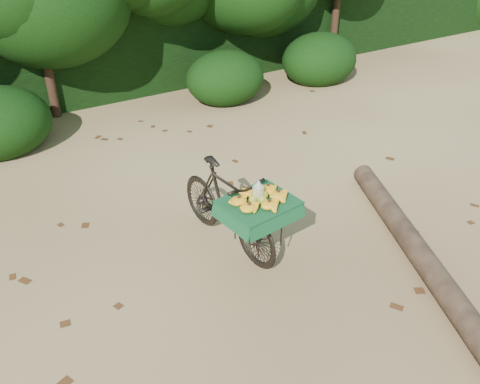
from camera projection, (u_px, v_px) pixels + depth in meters
ground at (285, 219)px, 7.07m from camera, size 80.00×80.00×0.00m
vendor_bicycle at (228, 206)px, 6.29m from camera, size 0.89×1.93×1.13m
fallen_log at (418, 252)px, 6.21m from camera, size 1.82×3.77×0.29m
hedge_backdrop at (121, 47)px, 11.19m from camera, size 26.00×1.80×1.80m
tree_row at (96, 4)px, 9.74m from camera, size 14.50×2.00×4.00m
bush_clumps at (182, 89)px, 10.19m from camera, size 8.80×1.70×0.90m
leaf_litter at (260, 198)px, 7.54m from camera, size 7.00×7.30×0.01m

